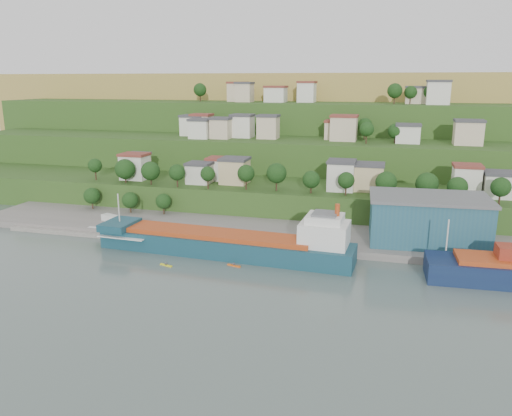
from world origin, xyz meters
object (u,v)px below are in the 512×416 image
(cargo_ship_near, at_px, (232,245))
(kayak_orange, at_px, (234,265))
(warehouse, at_px, (428,219))
(caravan, at_px, (111,219))

(cargo_ship_near, relative_size, kayak_orange, 18.74)
(warehouse, height_order, caravan, warehouse)
(caravan, bearing_deg, kayak_orange, -5.76)
(cargo_ship_near, bearing_deg, kayak_orange, -65.96)
(cargo_ship_near, height_order, caravan, cargo_ship_near)
(kayak_orange, bearing_deg, cargo_ship_near, 126.33)
(caravan, bearing_deg, cargo_ship_near, 1.11)
(cargo_ship_near, bearing_deg, warehouse, 23.56)
(cargo_ship_near, distance_m, caravan, 46.64)
(warehouse, distance_m, caravan, 94.00)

